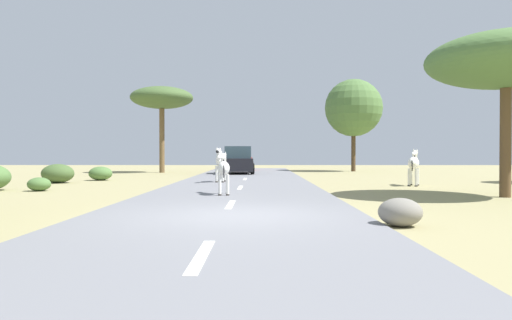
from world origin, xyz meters
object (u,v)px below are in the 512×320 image
Objects in this scene: zebra_0 at (220,161)px; car_1 at (237,161)px; car_0 at (240,160)px; bush_3 at (100,173)px; bush_1 at (39,184)px; bush_2 at (58,173)px; tree_1 at (354,108)px; rock_0 at (400,212)px; tree_4 at (162,99)px; tree_0 at (506,61)px; zebra_1 at (224,169)px; zebra_2 at (414,163)px.

car_1 reaches higher than zebra_0.
car_0 is 15.55m from bush_3.
bush_1 is 0.57× the size of bush_2.
rock_0 is (-4.44, -27.00, -4.47)m from tree_1.
tree_1 is (8.56, -2.05, 3.89)m from car_0.
bush_3 is at bearing -140.90° from tree_1.
bush_2 is at bearing -138.62° from tree_1.
rock_0 is at bearing -47.46° from bush_2.
tree_4 is (-5.27, -4.58, 4.31)m from car_0.
tree_0 is 0.84× the size of tree_4.
tree_1 is 6.00× the size of bush_3.
tree_1 reaches higher than zebra_0.
bush_2 is (-16.64, 6.88, -3.71)m from tree_0.
car_0 reaches higher than rock_0.
car_0 is 25.09m from tree_0.
zebra_1 is 10.99m from bush_3.
car_0 is at bearing 65.82° from bush_3.
car_0 is at bearing -86.66° from zebra_0.
car_0 is 3.07× the size of bush_2.
car_1 is 0.65× the size of tree_1.
car_1 is 7.33m from tree_4.
zebra_2 reaches higher than bush_3.
zebra_0 is 2.05× the size of bush_1.
zebra_0 is 0.24× the size of tree_1.
car_1 is 5.48× the size of bush_1.
tree_0 is (8.64, -0.35, 3.28)m from zebra_1.
zebra_2 is at bearing 172.62° from zebra_0.
tree_4 is 7.35× the size of bush_1.
bush_3 is at bearing 125.17° from rock_0.
tree_4 is (-5.37, 2.52, 4.31)m from car_1.
tree_0 is at bearing 108.91° from car_0.
rock_0 is (4.11, -29.05, -0.59)m from car_0.
car_1 reaches higher than zebra_2.
bush_1 is at bearing 70.77° from car_0.
tree_1 is 8.46× the size of bush_1.
tree_4 is at bearing 158.16° from zebra_2.
tree_0 is at bearing 50.02° from rock_0.
bush_2 is at bearing 3.74° from zebra_0.
tree_0 reaches higher than zebra_1.
zebra_0 is 7.64m from bush_1.
tree_4 is at bearing 86.35° from bush_1.
zebra_2 is 14.54m from bush_1.
car_0 is at bearing 166.53° from tree_1.
bush_1 is 1.02× the size of rock_0.
zebra_0 is 9.23m from car_1.
zebra_2 reaches higher than bush_2.
zebra_1 is 19.58m from tree_4.
bush_2 is at bearing -134.39° from car_1.
rock_0 is at bearing -54.83° from bush_3.
bush_3 is at bearing 149.74° from tree_0.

